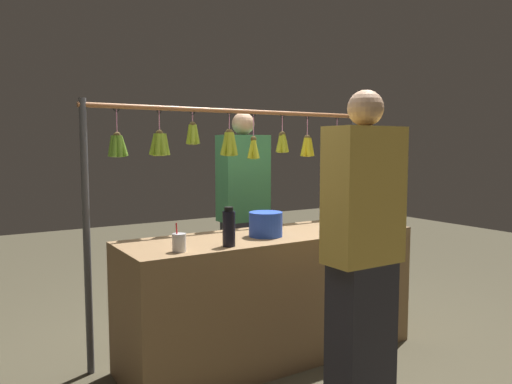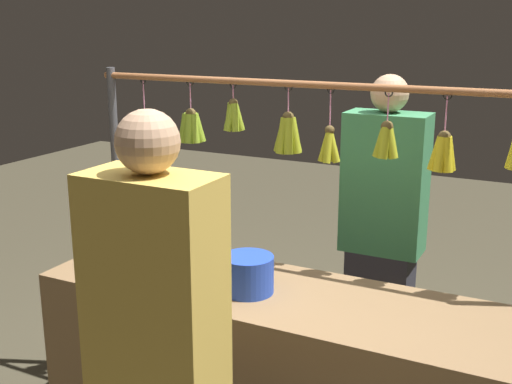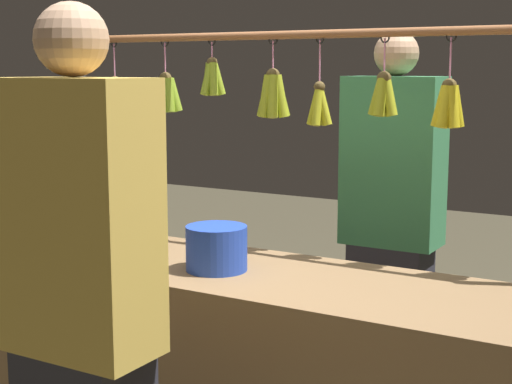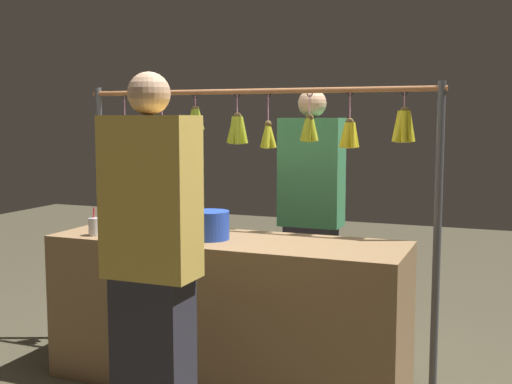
% 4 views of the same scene
% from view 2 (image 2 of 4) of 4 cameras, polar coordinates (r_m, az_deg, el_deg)
% --- Properties ---
extents(market_counter, '(2.00, 0.62, 0.84)m').
position_cam_2_polar(market_counter, '(2.95, 1.19, -16.13)').
color(market_counter, olive).
rests_on(market_counter, ground).
extents(display_rack, '(2.26, 0.14, 1.70)m').
position_cam_2_polar(display_rack, '(2.96, 4.50, 1.77)').
color(display_rack, '#4C4C51').
rests_on(display_rack, ground).
extents(water_bottle, '(0.07, 0.07, 0.23)m').
position_cam_2_polar(water_bottle, '(2.76, -8.82, -6.38)').
color(water_bottle, black).
rests_on(water_bottle, market_counter).
extents(blue_bucket, '(0.22, 0.22, 0.16)m').
position_cam_2_polar(blue_bucket, '(2.71, -0.72, -7.24)').
color(blue_bucket, blue).
rests_on(blue_bucket, market_counter).
extents(drink_cup, '(0.08, 0.08, 0.16)m').
position_cam_2_polar(drink_cup, '(2.97, -13.42, -6.26)').
color(drink_cup, silver).
rests_on(drink_cup, market_counter).
extents(vendor_person, '(0.40, 0.22, 1.69)m').
position_cam_2_polar(vendor_person, '(3.36, 11.01, -4.51)').
color(vendor_person, '#2D2D38').
rests_on(vendor_person, ground).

